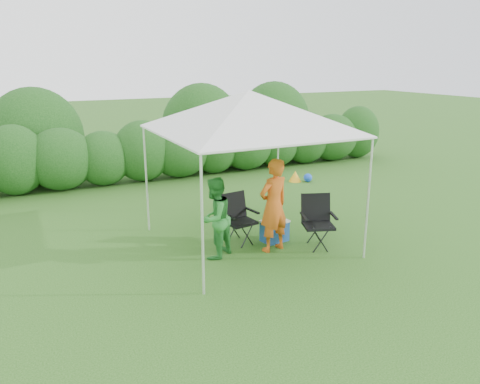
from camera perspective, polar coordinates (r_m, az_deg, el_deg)
name	(u,v)px	position (r m, az deg, el deg)	size (l,w,h in m)	color
ground	(261,252)	(8.48, 2.56, -7.33)	(70.00, 70.00, 0.00)	#356720
hedge	(165,150)	(13.63, -9.18, 5.04)	(15.69, 1.53, 1.80)	#205219
canopy	(249,111)	(8.29, 1.10, 9.80)	(3.10, 3.10, 2.83)	silver
chair_right	(317,218)	(8.68, 9.40, -3.10)	(0.72, 0.69, 0.97)	black
chair_left	(238,215)	(8.77, -0.29, -2.81)	(0.64, 0.60, 0.93)	black
man	(273,205)	(8.30, 4.11, -1.64)	(0.62, 0.40, 1.69)	#D15617
woman	(215,218)	(8.05, -3.10, -3.19)	(0.69, 0.54, 1.43)	#2A8331
cooler	(275,231)	(8.93, 4.23, -4.71)	(0.54, 0.43, 0.41)	#1F4E91
bottle	(279,215)	(8.81, 4.74, -2.78)	(0.06, 0.06, 0.23)	#592D0C
lawn_toy	(298,177)	(13.34, 7.14, 1.87)	(0.60, 0.50, 0.30)	#FFAE1A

